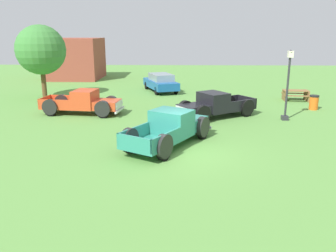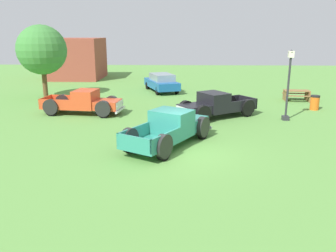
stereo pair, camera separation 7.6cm
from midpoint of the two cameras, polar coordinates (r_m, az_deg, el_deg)
ground_plane at (r=14.79m, az=2.33°, el=-4.34°), size 80.00×80.00×0.00m
pickup_truck_foreground at (r=15.78m, az=0.57°, el=-0.24°), size 4.12×5.32×1.56m
pickup_truck_behind_left at (r=22.05m, az=-13.31°, el=3.72°), size 5.09×2.42×1.50m
pickup_truck_behind_right at (r=20.66m, az=7.13°, el=3.29°), size 5.11×4.17×1.52m
sedan_distant_a at (r=29.80m, az=-1.26°, el=7.18°), size 3.32×4.91×1.52m
lamp_post_near at (r=20.89m, az=18.92°, el=6.54°), size 0.36×0.36×4.00m
picnic_table at (r=27.51m, az=20.08°, el=4.95°), size 1.92×1.63×0.78m
trash_can at (r=24.69m, az=22.68°, el=3.59°), size 0.59×0.59×0.95m
oak_tree_east at (r=28.39m, az=-20.18°, el=11.59°), size 3.70×3.70×5.48m
brick_pavilion at (r=39.60m, az=-14.82°, el=10.63°), size 5.18×5.82×4.29m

